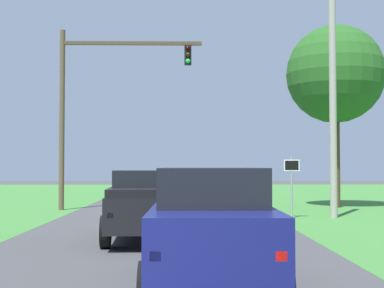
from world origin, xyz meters
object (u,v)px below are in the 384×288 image
utility_pole_right (333,106)px  red_suv_near (211,225)px  pickup_truck_lead (148,204)px  traffic_light (96,93)px  oak_tree_right (335,74)px  keep_moving_sign (292,178)px

utility_pole_right → red_suv_near: bearing=-112.7°
pickup_truck_lead → traffic_light: bearing=105.6°
red_suv_near → utility_pole_right: size_ratio=0.56×
oak_tree_right → utility_pole_right: oak_tree_right is taller
keep_moving_sign → oak_tree_right: oak_tree_right is taller
traffic_light → red_suv_near: bearing=-75.5°
oak_tree_right → utility_pole_right: (-1.57, -5.47, -2.12)m
oak_tree_right → utility_pole_right: 6.08m
utility_pole_right → keep_moving_sign: bearing=-172.6°
red_suv_near → utility_pole_right: utility_pole_right is taller
red_suv_near → traffic_light: (-4.41, 17.07, 4.31)m
traffic_light → pickup_truck_lead: bearing=-74.4°
keep_moving_sign → utility_pole_right: utility_pole_right is taller
pickup_truck_lead → keep_moving_sign: bearing=51.6°
utility_pole_right → traffic_light: bearing=157.2°
pickup_truck_lead → traffic_light: (-3.02, 10.85, 4.38)m
keep_moving_sign → oak_tree_right: bearing=60.3°
pickup_truck_lead → traffic_light: size_ratio=0.61×
red_suv_near → keep_moving_sign: size_ratio=2.04×
red_suv_near → oak_tree_right: oak_tree_right is taller
keep_moving_sign → utility_pole_right: (1.67, 0.22, 2.81)m
traffic_light → utility_pole_right: utility_pole_right is taller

